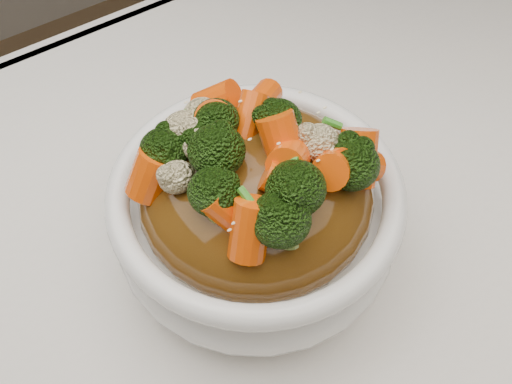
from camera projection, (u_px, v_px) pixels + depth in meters
tablecloth at (314, 273)px, 0.52m from camera, size 1.20×0.80×0.04m
bowl at (256, 218)px, 0.48m from camera, size 0.26×0.26×0.09m
sauce_base at (256, 194)px, 0.46m from camera, size 0.21×0.21×0.10m
carrots at (256, 137)px, 0.41m from camera, size 0.21×0.21×0.05m
broccoli at (256, 138)px, 0.41m from camera, size 0.21×0.21×0.05m
cauliflower at (256, 140)px, 0.41m from camera, size 0.21×0.21×0.04m
scallions at (256, 135)px, 0.40m from camera, size 0.16×0.16×0.02m
sesame_seeds at (256, 135)px, 0.40m from camera, size 0.19×0.19×0.01m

